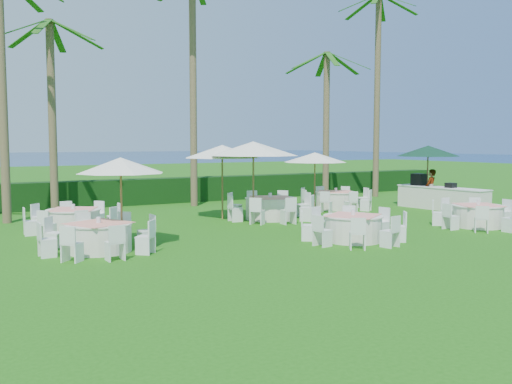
% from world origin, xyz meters
% --- Properties ---
extents(ground, '(120.00, 120.00, 0.00)m').
position_xyz_m(ground, '(0.00, 0.00, 0.00)').
color(ground, '#1C5D10').
rests_on(ground, ground).
extents(hedge, '(34.00, 1.00, 1.20)m').
position_xyz_m(hedge, '(0.00, 12.00, 0.60)').
color(hedge, black).
rests_on(hedge, ground).
extents(banquet_table_a, '(3.10, 3.10, 0.94)m').
position_xyz_m(banquet_table_a, '(-6.15, 1.16, 0.41)').
color(banquet_table_a, silver).
rests_on(banquet_table_a, ground).
extents(banquet_table_b, '(3.09, 3.09, 0.94)m').
position_xyz_m(banquet_table_b, '(0.84, -0.93, 0.41)').
color(banquet_table_b, silver).
rests_on(banquet_table_b, ground).
extents(banquet_table_c, '(3.05, 3.05, 0.93)m').
position_xyz_m(banquet_table_c, '(6.46, -0.85, 0.41)').
color(banquet_table_c, silver).
rests_on(banquet_table_c, ground).
extents(banquet_table_d, '(3.05, 3.05, 0.93)m').
position_xyz_m(banquet_table_d, '(-6.02, 4.89, 0.40)').
color(banquet_table_d, silver).
rests_on(banquet_table_d, ground).
extents(banquet_table_e, '(3.36, 3.36, 1.01)m').
position_xyz_m(banquet_table_e, '(1.20, 4.41, 0.44)').
color(banquet_table_e, silver).
rests_on(banquet_table_e, ground).
extents(banquet_table_f, '(3.12, 3.12, 0.94)m').
position_xyz_m(banquet_table_f, '(5.38, 5.76, 0.41)').
color(banquet_table_f, silver).
rests_on(banquet_table_f, ground).
extents(umbrella_a, '(2.45, 2.45, 2.52)m').
position_xyz_m(umbrella_a, '(-5.44, 1.44, 2.30)').
color(umbrella_a, brown).
rests_on(umbrella_a, ground).
extents(umbrella_b, '(3.30, 3.30, 2.96)m').
position_xyz_m(umbrella_b, '(0.21, 3.97, 2.70)').
color(umbrella_b, brown).
rests_on(umbrella_b, ground).
extents(umbrella_c, '(2.97, 2.97, 2.83)m').
position_xyz_m(umbrella_c, '(-0.37, 5.33, 2.58)').
color(umbrella_c, brown).
rests_on(umbrella_c, ground).
extents(umbrella_d, '(2.77, 2.77, 2.49)m').
position_xyz_m(umbrella_d, '(4.60, 6.26, 2.27)').
color(umbrella_d, brown).
rests_on(umbrella_d, ground).
extents(umbrella_green, '(2.77, 2.77, 2.79)m').
position_xyz_m(umbrella_green, '(9.41, 4.29, 2.54)').
color(umbrella_green, brown).
rests_on(umbrella_green, ground).
extents(buffet_table, '(1.27, 4.34, 1.52)m').
position_xyz_m(buffet_table, '(9.26, 3.34, 0.53)').
color(buffet_table, silver).
rests_on(buffet_table, ground).
extents(staff_person, '(0.74, 0.62, 1.75)m').
position_xyz_m(staff_person, '(9.20, 3.89, 0.87)').
color(staff_person, gray).
rests_on(staff_person, ground).
extents(palm_a, '(4.25, 4.37, 8.97)m').
position_xyz_m(palm_a, '(-7.64, 8.32, 4.94)').
color(palm_a, brown).
rests_on(palm_a, ground).
extents(palm_b, '(4.40, 4.12, 7.86)m').
position_xyz_m(palm_b, '(-5.61, 10.26, 4.37)').
color(palm_b, brown).
rests_on(palm_b, ground).
extents(palm_c, '(4.39, 4.18, 10.57)m').
position_xyz_m(palm_c, '(0.52, 10.06, 5.76)').
color(palm_c, brown).
rests_on(palm_c, ground).
extents(palm_d, '(4.40, 4.13, 7.49)m').
position_xyz_m(palm_d, '(7.60, 9.47, 4.18)').
color(palm_d, brown).
rests_on(palm_d, ground).
extents(palm_e, '(4.26, 4.36, 10.71)m').
position_xyz_m(palm_e, '(10.89, 9.39, 5.83)').
color(palm_e, brown).
rests_on(palm_e, ground).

